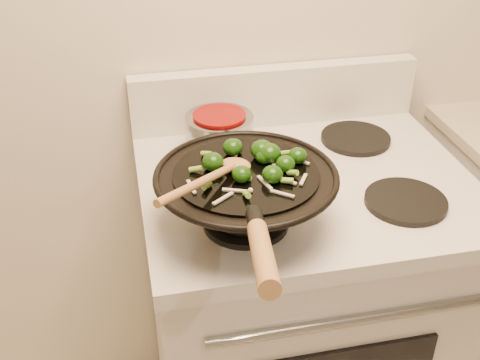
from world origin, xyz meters
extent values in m
cube|color=silver|center=(-0.10, 1.17, 0.44)|extent=(0.76, 0.64, 0.88)
cube|color=silver|center=(-0.10, 1.17, 0.90)|extent=(0.78, 0.66, 0.04)
cube|color=silver|center=(-0.10, 1.47, 1.00)|extent=(0.78, 0.05, 0.16)
cylinder|color=gray|center=(-0.10, 0.84, 0.78)|extent=(0.60, 0.02, 0.02)
cylinder|color=black|center=(-0.28, 1.02, 0.93)|extent=(0.18, 0.18, 0.01)
cylinder|color=black|center=(0.08, 1.02, 0.93)|extent=(0.18, 0.18, 0.01)
cylinder|color=black|center=(-0.28, 1.32, 0.93)|extent=(0.18, 0.18, 0.01)
cylinder|color=black|center=(0.08, 1.32, 0.93)|extent=(0.18, 0.18, 0.01)
torus|color=black|center=(-0.28, 1.02, 1.04)|extent=(0.37, 0.37, 0.01)
cylinder|color=black|center=(-0.28, 1.02, 1.04)|extent=(0.29, 0.29, 0.01)
cylinder|color=black|center=(-0.31, 0.81, 1.08)|extent=(0.04, 0.07, 0.04)
cylinder|color=#A16E3F|center=(-0.32, 0.69, 1.11)|extent=(0.06, 0.20, 0.07)
ellipsoid|color=#123809|center=(-0.34, 1.05, 1.06)|extent=(0.04, 0.04, 0.04)
cylinder|color=#49782B|center=(-0.32, 1.05, 1.05)|extent=(0.02, 0.02, 0.01)
ellipsoid|color=#123809|center=(-0.22, 1.05, 1.06)|extent=(0.05, 0.05, 0.04)
ellipsoid|color=#123809|center=(-0.16, 1.04, 1.06)|extent=(0.04, 0.04, 0.03)
ellipsoid|color=#123809|center=(-0.23, 1.05, 1.06)|extent=(0.04, 0.04, 0.03)
cylinder|color=#49782B|center=(-0.22, 1.05, 1.05)|extent=(0.02, 0.02, 0.02)
ellipsoid|color=#123809|center=(-0.23, 1.07, 1.07)|extent=(0.05, 0.05, 0.04)
ellipsoid|color=#123809|center=(-0.28, 1.11, 1.06)|extent=(0.03, 0.03, 0.03)
ellipsoid|color=#123809|center=(-0.29, 0.99, 1.06)|extent=(0.04, 0.04, 0.03)
cylinder|color=#49782B|center=(-0.28, 0.99, 1.05)|extent=(0.02, 0.01, 0.02)
ellipsoid|color=#123809|center=(-0.20, 1.01, 1.06)|extent=(0.04, 0.04, 0.03)
ellipsoid|color=#123809|center=(-0.29, 1.10, 1.06)|extent=(0.04, 0.04, 0.04)
ellipsoid|color=#123809|center=(-0.23, 0.98, 1.06)|extent=(0.04, 0.04, 0.04)
cylinder|color=#49782B|center=(-0.22, 0.98, 1.05)|extent=(0.02, 0.01, 0.02)
cube|color=beige|center=(-0.25, 0.97, 1.05)|extent=(0.02, 0.05, 0.00)
cube|color=beige|center=(-0.17, 0.97, 1.05)|extent=(0.03, 0.04, 0.00)
cube|color=beige|center=(-0.34, 0.94, 1.05)|extent=(0.05, 0.04, 0.00)
cube|color=beige|center=(-0.39, 0.99, 1.05)|extent=(0.01, 0.05, 0.00)
cube|color=beige|center=(-0.23, 0.93, 1.05)|extent=(0.04, 0.04, 0.00)
cube|color=beige|center=(-0.21, 0.97, 1.05)|extent=(0.04, 0.03, 0.00)
cube|color=beige|center=(-0.16, 1.04, 1.05)|extent=(0.03, 0.04, 0.00)
cube|color=beige|center=(-0.28, 1.05, 1.05)|extent=(0.03, 0.04, 0.00)
cube|color=beige|center=(-0.22, 1.02, 1.05)|extent=(0.02, 0.04, 0.00)
cube|color=beige|center=(-0.31, 0.96, 1.05)|extent=(0.05, 0.02, 0.00)
cylinder|color=#6D9F33|center=(-0.34, 1.10, 1.05)|extent=(0.02, 0.02, 0.01)
cylinder|color=#6D9F33|center=(-0.37, 1.04, 1.05)|extent=(0.02, 0.01, 0.01)
cylinder|color=#6D9F33|center=(-0.18, 1.07, 1.05)|extent=(0.01, 0.02, 0.01)
cylinder|color=#6D9F33|center=(-0.21, 0.96, 1.05)|extent=(0.02, 0.02, 0.01)
cylinder|color=#6D9F33|center=(-0.36, 0.98, 1.05)|extent=(0.03, 0.03, 0.01)
cylinder|color=#6D9F33|center=(-0.19, 0.99, 1.05)|extent=(0.01, 0.02, 0.01)
cylinder|color=#6D9F33|center=(-0.29, 0.93, 1.05)|extent=(0.02, 0.02, 0.01)
cylinder|color=#6D9F33|center=(-0.17, 1.03, 1.05)|extent=(0.03, 0.03, 0.02)
sphere|color=beige|center=(-0.28, 0.95, 1.05)|extent=(0.01, 0.01, 0.01)
sphere|color=beige|center=(-0.20, 1.02, 1.05)|extent=(0.01, 0.01, 0.01)
sphere|color=beige|center=(-0.28, 1.09, 1.05)|extent=(0.01, 0.01, 0.01)
ellipsoid|color=#A16E3F|center=(-0.29, 1.04, 1.06)|extent=(0.08, 0.08, 0.02)
cylinder|color=#A16E3F|center=(-0.38, 0.94, 1.08)|extent=(0.18, 0.20, 0.07)
cylinder|color=gray|center=(-0.28, 1.32, 0.98)|extent=(0.17, 0.17, 0.09)
cylinder|color=#730605|center=(-0.28, 1.32, 1.03)|extent=(0.13, 0.13, 0.01)
cylinder|color=black|center=(-0.27, 1.19, 1.02)|extent=(0.02, 0.10, 0.02)
camera|label=1|loc=(-0.50, 0.03, 1.67)|focal=45.00mm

